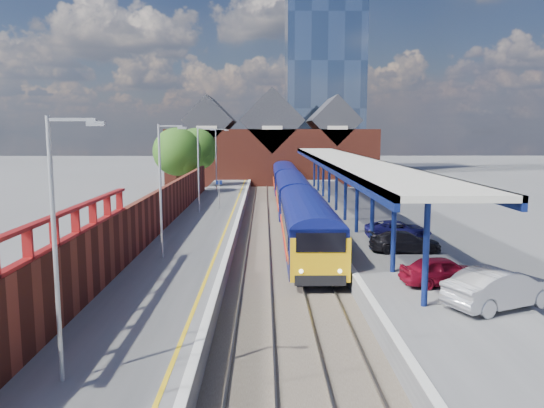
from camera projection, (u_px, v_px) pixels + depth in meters
The scene contains 24 objects.
ground at pixel (276, 210), 52.01m from camera, with size 240.00×240.00×0.00m, color #5B5B5E.
ballast_bed at pixel (278, 228), 42.10m from camera, with size 6.00×76.00×0.06m, color #473D33.
rails at pixel (278, 227), 42.09m from camera, with size 4.51×76.00×0.14m.
left_platform at pixel (209, 222), 41.96m from camera, with size 5.00×76.00×1.00m, color #565659.
right_platform at pixel (354, 222), 42.12m from camera, with size 6.00×76.00×1.00m, color #565659.
coping_left at pixel (239, 216), 41.92m from camera, with size 0.30×76.00×0.05m, color silver.
coping_right at pixel (318, 216), 42.01m from camera, with size 0.30×76.00×0.05m, color silver.
yellow_line at pixel (231, 216), 41.91m from camera, with size 0.14×76.00×0.01m, color yellow.
train at pixel (288, 183), 56.95m from camera, with size 2.92×65.92×3.45m.
canopy at pixel (344, 161), 43.41m from camera, with size 4.50×52.00×4.48m.
lamp_post_a at pixel (60, 234), 13.60m from camera, with size 1.48×0.18×7.00m.
lamp_post_b at pixel (163, 183), 27.47m from camera, with size 1.48×0.18×7.00m.
lamp_post_c at pixel (200, 164), 43.32m from camera, with size 1.48×0.18×7.00m.
lamp_post_d at pixel (217, 156), 59.17m from camera, with size 1.48×0.18×7.00m.
platform_sign at pixel (219, 189), 45.63m from camera, with size 0.55×0.08×2.50m.
brick_wall at pixel (159, 210), 35.25m from camera, with size 0.35×50.00×3.86m.
station_building at pixel (272, 147), 79.02m from camera, with size 30.00×12.12×13.78m.
glass_tower at pixel (323, 64), 98.97m from camera, with size 14.20×14.20×40.30m.
tree_near at pixel (178, 153), 56.99m from camera, with size 5.20×5.20×8.10m.
tree_far at pixel (197, 151), 64.93m from camera, with size 5.20×5.20×8.10m.
parked_car_red at pixel (443, 271), 22.94m from camera, with size 1.49×3.69×1.26m, color maroon.
parked_car_silver at pixel (501, 288), 19.98m from camera, with size 1.61×4.62×1.52m, color #B5B4BA.
parked_car_dark at pixel (405, 242), 29.33m from camera, with size 1.59×3.92×1.14m, color black.
parked_car_blue at pixel (398, 230), 32.96m from camera, with size 1.87×4.06×1.13m, color navy.
Camera 1 is at (-1.09, -21.45, 7.59)m, focal length 35.00 mm.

